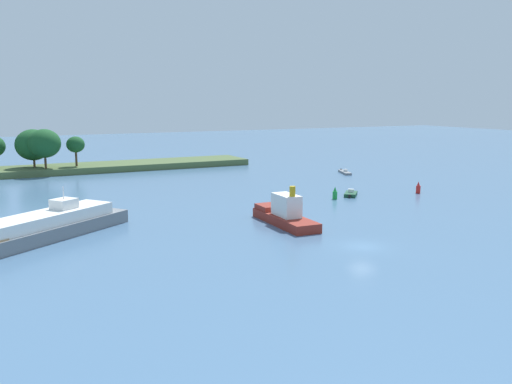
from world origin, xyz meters
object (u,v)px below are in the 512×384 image
small_motorboat (351,194)px  channel_buoy_green (335,194)px  white_riverboat (46,226)px  tugboat (284,214)px  fishing_skiff (345,172)px  channel_buoy_red (418,188)px

small_motorboat → channel_buoy_green: bearing=-162.3°
white_riverboat → tugboat: (26.36, -5.65, -0.08)m
small_motorboat → fishing_skiff: bearing=55.8°
small_motorboat → tugboat: tugboat is taller
white_riverboat → small_motorboat: white_riverboat is taller
fishing_skiff → channel_buoy_green: 30.15m
fishing_skiff → tugboat: bearing=-134.7°
channel_buoy_red → tugboat: bearing=-162.7°
small_motorboat → fishing_skiff: size_ratio=0.65×
tugboat → channel_buoy_green: size_ratio=6.37×
white_riverboat → channel_buoy_green: white_riverboat is taller
small_motorboat → channel_buoy_green: size_ratio=2.09×
tugboat → small_motorboat: bearing=32.8°
white_riverboat → fishing_skiff: 67.03m
white_riverboat → channel_buoy_green: size_ratio=10.38×
tugboat → channel_buoy_green: 18.77m
small_motorboat → white_riverboat: bearing=-171.7°
white_riverboat → tugboat: size_ratio=1.63×
fishing_skiff → channel_buoy_red: size_ratio=3.23×
channel_buoy_red → channel_buoy_green: size_ratio=1.00×
small_motorboat → channel_buoy_red: size_ratio=2.09×
white_riverboat → channel_buoy_red: 56.67m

